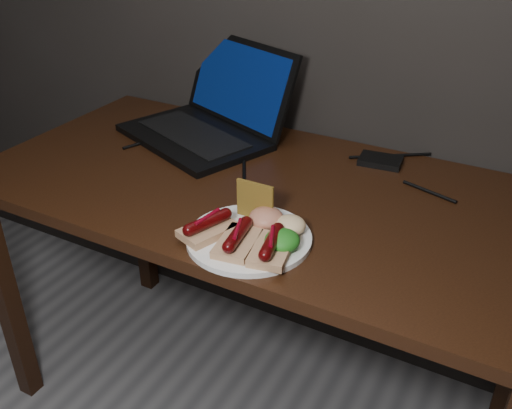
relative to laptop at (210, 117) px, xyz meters
name	(u,v)px	position (x,y,z in m)	size (l,w,h in m)	color
desk	(260,216)	(0.27, -0.20, -0.14)	(1.40, 0.70, 0.75)	#321A0C
laptop	(210,117)	(0.00, 0.00, 0.00)	(0.51, 0.47, 0.25)	black
hard_drive	(380,161)	(0.49, 0.05, -0.04)	(0.11, 0.07, 0.02)	black
desk_cables	(294,160)	(0.29, -0.05, -0.05)	(0.86, 0.39, 0.01)	black
plate	(249,238)	(0.36, -0.43, -0.05)	(0.26, 0.26, 0.01)	white
bread_sausage_left	(208,227)	(0.29, -0.46, -0.02)	(0.10, 0.13, 0.04)	tan
bread_sausage_center	(238,239)	(0.36, -0.47, -0.02)	(0.09, 0.12, 0.04)	tan
bread_sausage_right	(272,247)	(0.43, -0.46, -0.02)	(0.09, 0.13, 0.04)	tan
crispbread	(255,201)	(0.34, -0.36, 0.00)	(0.09, 0.01, 0.09)	olive
salad_greens	(282,240)	(0.44, -0.44, -0.02)	(0.07, 0.07, 0.04)	#1A5D12
salsa_mound	(266,218)	(0.38, -0.38, -0.02)	(0.07, 0.07, 0.04)	#A81410
coleslaw_mound	(290,225)	(0.43, -0.38, -0.02)	(0.06, 0.06, 0.04)	beige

